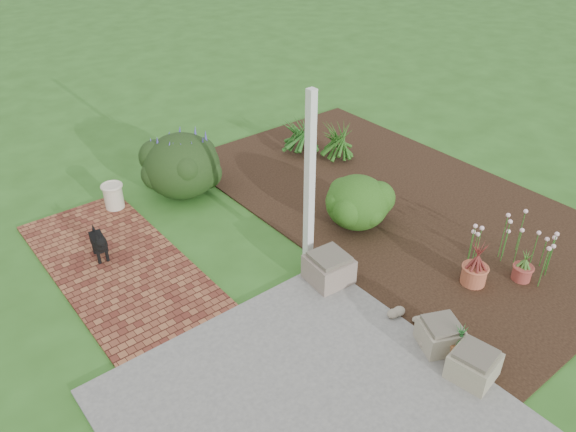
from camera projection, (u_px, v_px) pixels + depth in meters
ground at (295, 279)px, 7.38m from camera, size 80.00×80.00×0.00m
concrete_patio at (310, 414)px, 5.56m from camera, size 3.50×3.50×0.04m
brick_path at (117, 264)px, 7.63m from camera, size 1.60×3.50×0.04m
garden_bed at (395, 201)px, 9.02m from camera, size 4.00×7.00×0.03m
veranda_post at (309, 186)px, 6.94m from camera, size 0.10×0.10×2.50m
stone_trough_near at (473, 366)px, 5.87m from camera, size 0.51×0.51×0.30m
stone_trough_mid at (440, 335)px, 6.25m from camera, size 0.57×0.57×0.29m
stone_trough_far at (329, 269)px, 7.21m from camera, size 0.56×0.56×0.34m
black_dog at (99, 242)px, 7.54m from camera, size 0.21×0.54×0.46m
cream_ceramic_urn at (114, 196)px, 8.72m from camera, size 0.35×0.35×0.39m
evergreen_shrub at (357, 201)px, 8.23m from camera, size 1.12×1.12×0.80m
agapanthus_clump_back at (337, 138)px, 10.07m from camera, size 1.12×1.12×0.80m
agapanthus_clump_front at (300, 132)px, 10.27m from camera, size 1.03×1.03×0.81m
pink_flower_patch at (513, 246)px, 7.36m from camera, size 1.18×1.18×0.68m
terracotta_pot_bronze at (474, 275)px, 7.20m from camera, size 0.39×0.39×0.26m
terracotta_pot_small_left at (522, 273)px, 7.28m from camera, size 0.32×0.32×0.20m
terracotta_pot_small_right at (458, 349)px, 6.15m from camera, size 0.30×0.30×0.21m
purple_flowering_bush at (181, 164)px, 9.02m from camera, size 1.50×1.50×1.05m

